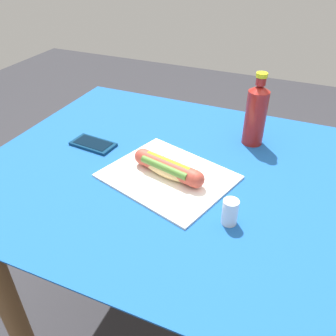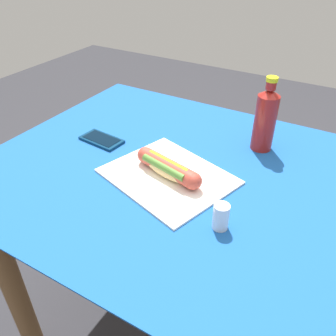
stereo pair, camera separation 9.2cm
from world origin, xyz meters
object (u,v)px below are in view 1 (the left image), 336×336
salt_shaker (230,212)px  hot_dog (168,168)px  soda_bottle (256,114)px  cell_phone (93,144)px

salt_shaker → hot_dog: bearing=-28.2°
soda_bottle → salt_shaker: soda_bottle is taller
cell_phone → soda_bottle: bearing=-154.6°
soda_bottle → salt_shaker: bearing=94.5°
cell_phone → salt_shaker: salt_shaker is taller
hot_dog → cell_phone: size_ratio=1.52×
soda_bottle → cell_phone: bearing=25.4°
cell_phone → salt_shaker: bearing=160.4°
cell_phone → soda_bottle: 0.50m
hot_dog → soda_bottle: soda_bottle is taller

